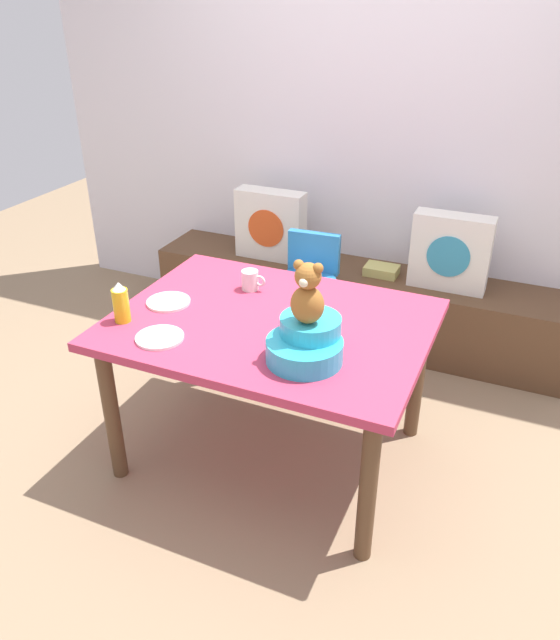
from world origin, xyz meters
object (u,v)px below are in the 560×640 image
Objects in this scene: pillow_floral_left at (271,225)px; dining_table at (271,339)px; book_stack at (381,270)px; dinner_plate_near at (168,302)px; highchair at (307,285)px; ketchup_bottle at (121,303)px; coffee_mug at (251,280)px; teddy_bear at (308,294)px; pillow_floral_right at (450,252)px; infant_seat_teal at (306,342)px; dinner_plate_far at (160,337)px.

dining_table is (0.56, -1.24, -0.03)m from pillow_floral_left.
dinner_plate_near is (-0.66, -1.30, 0.26)m from book_stack.
book_stack is 0.25× the size of highchair.
book_stack is 0.54m from highchair.
dining_table is (-0.17, -1.26, 0.16)m from book_stack.
ketchup_bottle is 1.54× the size of coffee_mug.
dining_table is 0.85m from highchair.
pillow_floral_left is at bearing 119.15° from teddy_bear.
pillow_floral_left is at bearing 114.45° from dining_table.
book_stack is (-0.39, 0.02, -0.19)m from pillow_floral_right.
infant_seat_teal is at bearing 90.00° from teddy_bear.
ketchup_bottle reaches higher than book_stack.
teddy_bear is 0.86m from ketchup_bottle.
teddy_bear reaches higher than dinner_plate_far.
pillow_floral_left reaches higher than dinner_plate_near.
infant_seat_teal is at bearing -86.67° from book_stack.
book_stack is at bearing 62.96° from dinner_plate_near.
coffee_mug reaches higher than highchair.
teddy_bear is 1.35× the size of ketchup_bottle.
pillow_floral_left is 3.67× the size of coffee_mug.
dinner_plate_near reaches higher than book_stack.
dining_table reaches higher than book_stack.
pillow_floral_right is 1.36m from dining_table.
dinner_plate_far is at bearing -170.34° from infant_seat_teal.
coffee_mug is 0.59m from dinner_plate_far.
dinner_plate_near is 0.32m from dinner_plate_far.
highchair is at bearing 100.34° from dining_table.
infant_seat_teal is at bearing -101.83° from pillow_floral_right.
coffee_mug is 0.60× the size of dinner_plate_near.
coffee_mug is at bearing 135.02° from teddy_bear.
infant_seat_teal is at bearing -41.67° from dining_table.
pillow_floral_left is 1.59m from dinner_plate_far.
pillow_floral_right is at bearing 59.77° from dinner_plate_far.
coffee_mug reaches higher than dinner_plate_near.
dinner_plate_far is at bearing -63.70° from dinner_plate_near.
dinner_plate_near is at bearing -135.05° from coffee_mug.
book_stack is at bearing 53.95° from highchair.
ketchup_bottle reaches higher than infant_seat_teal.
pillow_floral_left is 1.36m from dining_table.
dinner_plate_far is (-0.20, -1.15, 0.22)m from highchair.
coffee_mug is at bearing 76.33° from dinner_plate_far.
book_stack is 1.08× the size of ketchup_bottle.
teddy_bear is at bearing -44.98° from coffee_mug.
dinner_plate_near is at bearing -86.99° from pillow_floral_left.
pillow_floral_left is 0.61m from highchair.
pillow_floral_right is at bearing 52.16° from coffee_mug.
pillow_floral_left reaches higher than book_stack.
teddy_bear reaches higher than coffee_mug.
infant_seat_teal is at bearing -13.92° from dinner_plate_near.
pillow_floral_left and infant_seat_teal have the same top height.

